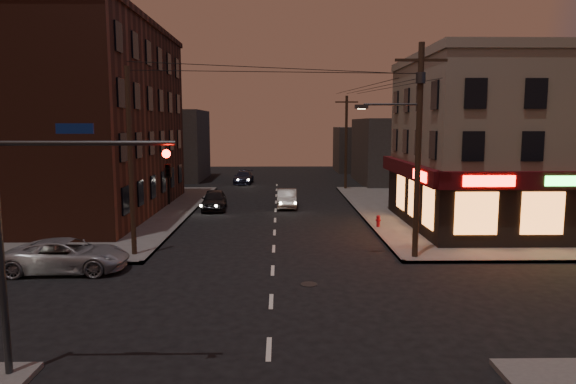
{
  "coord_description": "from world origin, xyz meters",
  "views": [
    {
      "loc": [
        0.33,
        -18.09,
        6.46
      ],
      "look_at": [
        0.72,
        6.41,
        3.2
      ],
      "focal_mm": 32.0,
      "sensor_mm": 36.0,
      "label": 1
    }
  ],
  "objects_px": {
    "suv_cross": "(67,256)",
    "fire_hydrant": "(378,220)",
    "sedan_near": "(214,200)",
    "sedan_mid": "(287,198)",
    "sedan_far": "(244,177)"
  },
  "relations": [
    {
      "from": "fire_hydrant",
      "to": "suv_cross",
      "type": "bearing_deg",
      "value": -149.88
    },
    {
      "from": "sedan_far",
      "to": "fire_hydrant",
      "type": "xyz_separation_m",
      "value": [
        10.02,
        -24.59,
        -0.12
      ]
    },
    {
      "from": "suv_cross",
      "to": "sedan_far",
      "type": "height_order",
      "value": "suv_cross"
    },
    {
      "from": "suv_cross",
      "to": "sedan_mid",
      "type": "relative_size",
      "value": 1.23
    },
    {
      "from": "suv_cross",
      "to": "fire_hydrant",
      "type": "relative_size",
      "value": 7.11
    },
    {
      "from": "sedan_near",
      "to": "fire_hydrant",
      "type": "relative_size",
      "value": 6.05
    },
    {
      "from": "sedan_near",
      "to": "sedan_mid",
      "type": "xyz_separation_m",
      "value": [
        5.53,
        1.08,
        -0.06
      ]
    },
    {
      "from": "sedan_near",
      "to": "fire_hydrant",
      "type": "height_order",
      "value": "sedan_near"
    },
    {
      "from": "sedan_near",
      "to": "sedan_far",
      "type": "xyz_separation_m",
      "value": [
        1.02,
        17.19,
        -0.09
      ]
    },
    {
      "from": "sedan_mid",
      "to": "sedan_far",
      "type": "relative_size",
      "value": 0.92
    },
    {
      "from": "suv_cross",
      "to": "sedan_near",
      "type": "xyz_separation_m",
      "value": [
        4.37,
        16.34,
        0.03
      ]
    },
    {
      "from": "sedan_mid",
      "to": "sedan_far",
      "type": "distance_m",
      "value": 16.73
    },
    {
      "from": "suv_cross",
      "to": "sedan_far",
      "type": "xyz_separation_m",
      "value": [
        5.39,
        33.53,
        -0.06
      ]
    },
    {
      "from": "sedan_near",
      "to": "sedan_mid",
      "type": "relative_size",
      "value": 1.05
    },
    {
      "from": "sedan_near",
      "to": "sedan_far",
      "type": "relative_size",
      "value": 0.97
    }
  ]
}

